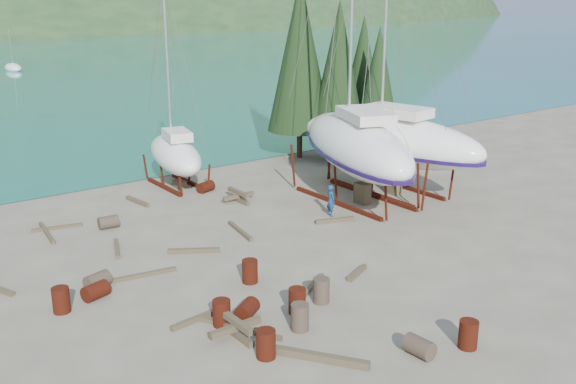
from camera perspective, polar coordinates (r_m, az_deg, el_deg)
ground at (r=25.37m, az=0.74°, el=-6.52°), size 600.00×600.00×0.00m
cypress_near_right at (r=40.72m, az=4.52°, el=10.80°), size 3.60×3.60×10.00m
cypress_mid_right at (r=40.38m, az=8.01°, el=9.39°), size 3.06×3.06×8.50m
cypress_back_left at (r=41.22m, az=1.07°, el=12.14°), size 4.14×4.14×11.50m
cypress_far_right at (r=43.52m, az=6.65°, el=10.36°), size 3.24×3.24×9.00m
moored_boat_mid at (r=101.84m, az=-23.24°, el=10.10°), size 2.00×5.00×6.05m
large_sailboat_near at (r=32.63m, az=6.09°, el=4.23°), size 7.54×12.18×18.50m
large_sailboat_far at (r=34.52m, az=8.92°, el=4.71°), size 5.13×11.67×17.84m
small_sailboat_shore at (r=35.79m, az=-9.99°, el=3.37°), size 3.76×7.39×11.31m
worker at (r=30.74m, az=3.83°, el=-0.76°), size 0.47×0.62×1.55m
drum_1 at (r=19.68m, az=11.58°, el=-13.33°), size 0.64×0.92×0.58m
drum_2 at (r=23.56m, az=-16.72°, el=-8.43°), size 1.01×0.81×0.58m
drum_3 at (r=19.15m, az=-1.97°, el=-13.35°), size 0.58×0.58×0.88m
drum_4 at (r=34.89m, az=-7.31°, el=0.46°), size 1.01×0.81×0.58m
drum_5 at (r=22.31m, az=2.97°, el=-8.73°), size 0.58×0.58×0.88m
drum_7 at (r=20.34m, az=15.73°, el=-12.09°), size 0.58×0.58×0.88m
drum_8 at (r=22.91m, az=-19.52°, el=-9.03°), size 0.58×0.58×0.88m
drum_9 at (r=30.33m, az=-15.66°, el=-2.59°), size 0.94×0.67×0.58m
drum_10 at (r=21.57m, az=0.82°, el=-9.65°), size 0.58×0.58×0.88m
drum_12 at (r=21.38m, az=-3.66°, el=-10.40°), size 1.05×0.96×0.58m
drum_13 at (r=20.92m, az=-5.92°, el=-10.64°), size 0.58×0.58×0.88m
drum_14 at (r=23.79m, az=-3.40°, el=-7.05°), size 0.58×0.58×0.88m
drum_15 at (r=24.36m, az=-16.57°, el=-7.55°), size 1.01×0.81×0.58m
drum_16 at (r=20.57m, az=1.05°, el=-11.05°), size 0.58×0.58×0.88m
timber_0 at (r=31.00m, az=-19.84°, el=-2.99°), size 2.19×0.63×0.14m
timber_1 at (r=30.09m, az=4.18°, el=-2.53°), size 1.86×0.83×0.19m
timber_3 at (r=20.76m, az=-4.39°, el=-11.97°), size 1.51×2.76×0.15m
timber_4 at (r=27.67m, az=-14.98°, el=-4.89°), size 0.85×1.96×0.17m
timber_5 at (r=23.22m, az=1.89°, el=-8.62°), size 2.34×1.43×0.16m
timber_6 at (r=33.68m, az=-13.24°, el=-0.81°), size 0.46×1.96×0.19m
timber_7 at (r=24.62m, az=6.16°, el=-7.15°), size 1.41×0.75×0.17m
timber_8 at (r=26.79m, az=-8.36°, el=-5.18°), size 1.91×1.30×0.19m
timber_10 at (r=28.80m, az=-4.27°, el=-3.47°), size 0.62×2.53×0.16m
timber_11 at (r=24.93m, az=-12.77°, el=-7.21°), size 2.59×0.55×0.15m
timber_12 at (r=21.46m, az=-7.97°, el=-11.04°), size 2.10×0.41×0.17m
timber_15 at (r=30.49m, az=-20.66°, el=-3.40°), size 0.45×2.88×0.15m
timber_16 at (r=19.17m, az=2.68°, el=-14.45°), size 1.93×2.63×0.23m
timber_pile_fore at (r=20.34m, az=-4.67°, el=-11.90°), size 1.80×1.80×0.60m
timber_pile_aft at (r=33.07m, az=-4.42°, el=-0.36°), size 1.80×1.80×0.60m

